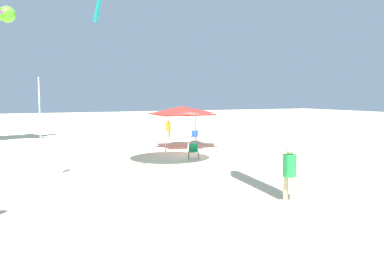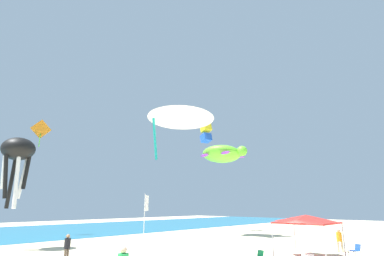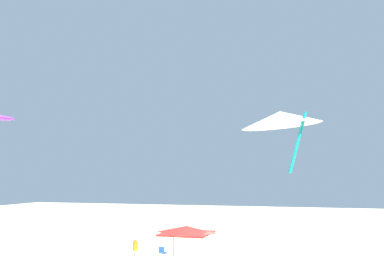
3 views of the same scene
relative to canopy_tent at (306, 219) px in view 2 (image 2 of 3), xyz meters
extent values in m
cube|color=teal|center=(-2.72, 34.31, -2.40)|extent=(120.00, 25.00, 0.02)
cylinder|color=#B7B7BC|center=(-1.64, -1.65, -1.34)|extent=(0.07, 0.07, 2.14)
cylinder|color=#B7B7BC|center=(1.56, -1.72, -1.34)|extent=(0.07, 0.07, 2.14)
cylinder|color=#B7B7BC|center=(-1.56, 1.72, -1.34)|extent=(0.07, 0.07, 2.14)
cylinder|color=#B7B7BC|center=(1.64, 1.65, -1.34)|extent=(0.07, 0.07, 2.14)
cube|color=red|center=(0.00, 0.00, -0.22)|extent=(3.35, 3.51, 0.10)
pyramid|color=red|center=(0.00, 0.00, 0.06)|extent=(3.29, 3.44, 0.46)
cube|color=#198C4C|center=(-4.23, 1.10, -1.80)|extent=(0.30, 0.51, 0.41)
cylinder|color=black|center=(2.39, -1.66, -2.21)|extent=(0.02, 0.02, 0.40)
cylinder|color=black|center=(2.08, -2.08, -2.21)|extent=(0.02, 0.02, 0.40)
cylinder|color=black|center=(2.81, -1.97, -2.21)|extent=(0.02, 0.02, 0.40)
cylinder|color=black|center=(2.50, -2.39, -2.21)|extent=(0.02, 0.02, 0.40)
cube|color=blue|center=(2.44, -2.02, -2.01)|extent=(0.73, 0.73, 0.03)
cube|color=blue|center=(2.68, -2.20, -1.80)|extent=(0.40, 0.48, 0.41)
cube|color=white|center=(-0.96, -0.28, -2.03)|extent=(0.74, 0.68, 0.04)
cylinder|color=silver|center=(-6.50, 8.86, -0.36)|extent=(0.06, 0.06, 4.11)
cube|color=white|center=(-6.32, 8.86, 1.05)|extent=(0.30, 0.02, 1.10)
cylinder|color=#C6B28C|center=(4.22, -0.75, -2.04)|extent=(0.14, 0.14, 0.74)
cylinder|color=#C6B28C|center=(4.06, -0.51, -2.04)|extent=(0.14, 0.14, 0.74)
cylinder|color=orange|center=(4.14, -0.63, -1.35)|extent=(0.38, 0.38, 0.64)
sphere|color=tan|center=(4.14, -0.63, -0.91)|extent=(0.24, 0.24, 0.24)
sphere|color=beige|center=(-13.15, 1.83, -0.76)|extent=(0.26, 0.26, 0.26)
cylinder|color=brown|center=(-11.19, 10.52, -2.05)|extent=(0.14, 0.14, 0.71)
cylinder|color=brown|center=(-10.96, 10.67, -2.05)|extent=(0.14, 0.14, 0.71)
cylinder|color=black|center=(-11.08, 10.60, -1.39)|extent=(0.37, 0.37, 0.62)
sphere|color=#A87A56|center=(-11.08, 10.60, -0.96)|extent=(0.23, 0.23, 0.23)
cone|color=white|center=(-6.88, 4.98, 6.85)|extent=(6.04, 6.02, 1.21)
cylinder|color=teal|center=(-7.79, 6.51, 5.39)|extent=(1.06, 0.72, 3.14)
ellipsoid|color=#66D82D|center=(7.94, 12.80, 6.76)|extent=(4.77, 5.36, 2.53)
sphere|color=#66D82D|center=(8.43, 10.24, 6.89)|extent=(1.17, 1.17, 1.17)
ellipsoid|color=purple|center=(9.85, 11.84, 6.56)|extent=(1.88, 1.72, 0.26)
ellipsoid|color=purple|center=(6.52, 11.20, 6.56)|extent=(1.53, 1.95, 0.26)
ellipsoid|color=purple|center=(8.92, 14.58, 6.56)|extent=(1.88, 1.72, 0.26)
ellipsoid|color=purple|center=(6.36, 14.09, 6.56)|extent=(1.53, 1.95, 0.26)
cube|color=orange|center=(-6.52, 29.42, 9.96)|extent=(2.33, 0.67, 2.38)
cylinder|color=#66D82D|center=(-6.52, 29.42, 8.58)|extent=(0.08, 0.08, 1.70)
cube|color=yellow|center=(11.34, 17.96, 11.50)|extent=(1.55, 1.70, 1.32)
cube|color=blue|center=(11.34, 17.96, 10.04)|extent=(1.55, 1.70, 1.32)
ellipsoid|color=black|center=(-12.02, 18.80, 5.43)|extent=(2.58, 2.58, 1.88)
cylinder|color=black|center=(-11.34, 18.32, 3.53)|extent=(0.53, 0.46, 2.76)
cylinder|color=white|center=(-11.27, 19.15, 3.15)|extent=(0.62, 0.45, 3.52)
cylinder|color=black|center=(-11.95, 19.63, 2.77)|extent=(0.34, 0.73, 4.27)
cylinder|color=white|center=(-12.71, 19.28, 3.53)|extent=(0.53, 0.46, 2.76)
cylinder|color=black|center=(-12.78, 18.44, 3.15)|extent=(0.62, 0.45, 3.52)
cylinder|color=white|center=(-12.10, 17.96, 2.77)|extent=(0.34, 0.73, 4.27)
camera|label=1|loc=(-22.58, 9.51, 0.95)|focal=35.17mm
camera|label=2|loc=(-20.55, -8.51, 0.91)|focal=28.31mm
camera|label=3|loc=(-8.18, 27.27, 3.58)|focal=37.40mm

